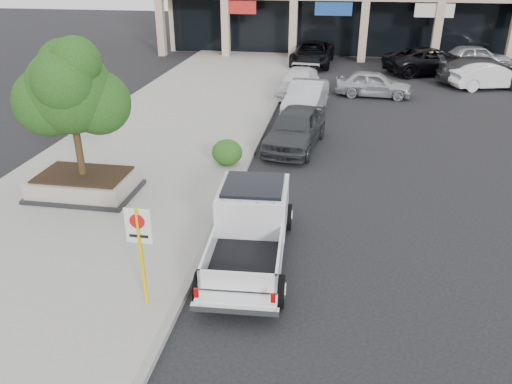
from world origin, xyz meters
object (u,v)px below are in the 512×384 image
pickup_truck (249,231)px  curb_car_c (298,82)px  curb_car_d (312,54)px  curb_car_a (295,128)px  curb_car_b (306,98)px  planter (85,184)px  lot_car_e (476,57)px  lot_car_b (489,76)px  lot_car_a (374,84)px  planter_tree (76,90)px  no_parking_sign (140,244)px  lot_car_d (430,61)px  lot_car_c (487,72)px

pickup_truck → curb_car_c: bearing=87.6°
curb_car_d → curb_car_a: bearing=-85.9°
curb_car_a → curb_car_b: (0.06, 4.87, -0.03)m
planter → lot_car_e: lot_car_e is taller
planter → lot_car_b: 23.67m
curb_car_b → lot_car_a: bearing=54.2°
planter_tree → no_parking_sign: planter_tree is taller
curb_car_b → curb_car_d: 11.86m
curb_car_c → lot_car_d: bearing=46.0°
planter_tree → curb_car_c: planter_tree is taller
planter → planter_tree: (0.13, 0.15, 2.94)m
curb_car_b → lot_car_c: size_ratio=0.82×
curb_car_d → lot_car_e: bearing=5.8°
no_parking_sign → lot_car_e: bearing=65.6°
planter_tree → lot_car_e: size_ratio=0.85×
planter_tree → lot_car_a: planter_tree is taller
planter_tree → lot_car_c: (15.99, 17.79, -2.60)m
no_parking_sign → curb_car_d: 27.48m
planter_tree → no_parking_sign: 6.57m
lot_car_a → no_parking_sign: bearing=168.0°
curb_car_d → lot_car_e: curb_car_d is taller
pickup_truck → lot_car_b: size_ratio=1.19×
lot_car_c → lot_car_e: 5.16m
curb_car_d → pickup_truck: bearing=-87.1°
curb_car_a → planter: bearing=-128.8°
curb_car_a → curb_car_d: curb_car_d is taller
pickup_truck → curb_car_c: 16.85m
curb_car_b → curb_car_c: bearing=107.1°
planter_tree → curb_car_d: size_ratio=0.69×
pickup_truck → lot_car_e: bearing=63.7°
curb_car_d → lot_car_e: 10.97m
curb_car_d → lot_car_c: 11.40m
curb_car_d → lot_car_a: bearing=-61.8°
lot_car_c → lot_car_d: size_ratio=0.93×
planter_tree → lot_car_e: 28.36m
lot_car_b → lot_car_d: bearing=19.8°
planter → lot_car_b: lot_car_b is taller
lot_car_c → curb_car_b: bearing=130.0°
lot_car_d → curb_car_c: bearing=109.4°
curb_car_d → lot_car_b: (10.46, -5.17, -0.07)m
lot_car_a → lot_car_b: 7.23m
planter_tree → curb_car_b: planter_tree is taller
pickup_truck → lot_car_c: 23.06m
no_parking_sign → curb_car_c: 19.21m
pickup_truck → curb_car_c: pickup_truck is taller
planter → planter_tree: size_ratio=0.80×
curb_car_d → curb_car_b: bearing=-85.0°
planter → lot_car_a: size_ratio=0.78×
planter → planter_tree: planter_tree is taller
curb_car_a → lot_car_d: 16.83m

